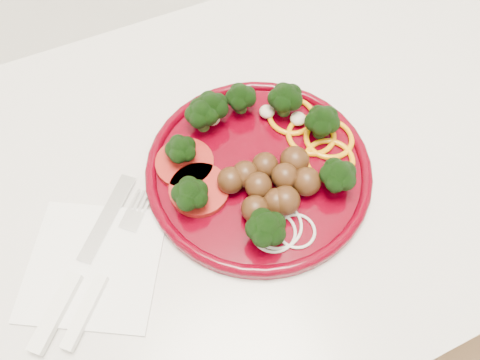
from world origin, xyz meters
name	(u,v)px	position (x,y,z in m)	size (l,w,h in m)	color
counter	(253,271)	(0.00, 1.70, 0.45)	(2.40, 0.60, 0.90)	silver
plate	(258,163)	(-0.02, 1.68, 0.92)	(0.28, 0.28, 0.06)	#4B000B
napkin	(94,264)	(-0.24, 1.64, 0.90)	(0.14, 0.14, 0.00)	white
knife	(73,280)	(-0.26, 1.63, 0.91)	(0.16, 0.17, 0.01)	silver
fork	(96,291)	(-0.24, 1.61, 0.91)	(0.15, 0.15, 0.01)	white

